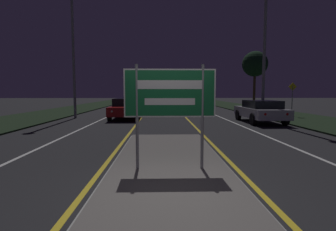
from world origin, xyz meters
The scene contains 19 objects.
ground_plane centered at (0.00, 0.00, 0.00)m, with size 160.00×160.00×0.00m, color #232326.
median_island centered at (0.00, 1.39, 0.04)m, with size 2.84×9.72×0.10m.
verge_left centered at (-9.50, 20.00, 0.04)m, with size 5.00×100.00×0.08m.
verge_right centered at (9.50, 20.00, 0.04)m, with size 5.00×100.00×0.08m.
centre_line_yellow_left centered at (-1.61, 25.00, 0.00)m, with size 0.12×70.00×0.01m.
centre_line_yellow_right centered at (1.61, 25.00, 0.00)m, with size 0.12×70.00×0.01m.
lane_line_white_left centered at (-4.20, 25.00, 0.00)m, with size 0.12×70.00×0.01m.
lane_line_white_right centered at (4.20, 25.00, 0.00)m, with size 0.12×70.00×0.01m.
edge_line_white_left centered at (-7.20, 25.00, 0.00)m, with size 0.10×70.00×0.01m.
edge_line_white_right centered at (7.20, 25.00, 0.00)m, with size 0.10×70.00×0.01m.
highway_sign centered at (0.00, 1.38, 1.72)m, with size 2.04×0.07×2.35m.
streetlight_left_near centered at (-6.28, 14.20, 7.06)m, with size 0.52×0.52×11.38m.
streetlight_right_near centered at (6.11, 11.59, 7.22)m, with size 0.57×0.57×11.07m.
car_receding_0 centered at (5.80, 11.12, 0.73)m, with size 2.02×4.61×1.35m.
car_receding_1 centered at (2.79, 22.00, 0.77)m, with size 1.86×4.81×1.41m.
car_receding_2 centered at (5.93, 35.87, 0.72)m, with size 1.85×4.64×1.34m.
car_approaching_0 centered at (-2.58, 13.74, 0.74)m, with size 2.02×4.60×1.40m.
warning_sign centered at (9.37, 14.37, 1.56)m, with size 0.60×0.06×2.46m.
roadside_palm_right centered at (8.98, 21.12, 4.55)m, with size 2.46×2.46×5.74m.
Camera 1 is at (-0.20, -4.46, 1.83)m, focal length 28.00 mm.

